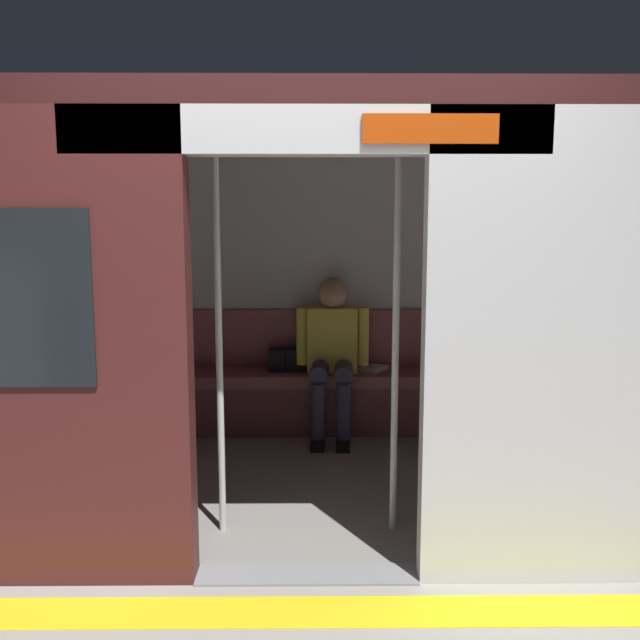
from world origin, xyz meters
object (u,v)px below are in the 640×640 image
at_px(handbag, 286,359).
at_px(grab_pole_door, 219,337).
at_px(bench_seat, 310,386).
at_px(train_car, 297,245).
at_px(book, 374,368).
at_px(person_seated, 332,346).
at_px(grab_pole_far, 396,336).

bearing_deg(handbag, grab_pole_door, 81.56).
bearing_deg(bench_seat, grab_pole_door, 75.30).
xyz_separation_m(train_car, bench_seat, (-0.07, -1.00, -1.12)).
xyz_separation_m(train_car, book, (-0.57, -1.08, -1.00)).
relative_size(person_seated, handbag, 4.59).
bearing_deg(train_car, book, -117.88).
bearing_deg(train_car, grab_pole_far, 126.43).
bearing_deg(person_seated, grab_pole_door, 69.50).
distance_m(handbag, grab_pole_far, 1.96).
distance_m(book, grab_pole_door, 2.11).
xyz_separation_m(train_car, person_seated, (-0.24, -0.95, -0.79)).
bearing_deg(book, train_car, 95.12).
height_order(train_car, grab_pole_far, train_car).
distance_m(handbag, book, 0.69).
bearing_deg(book, person_seated, 53.88).
xyz_separation_m(train_car, grab_pole_far, (-0.52, 0.71, -0.44)).
distance_m(person_seated, book, 0.40).
distance_m(train_car, grab_pole_far, 0.98).
bearing_deg(handbag, grab_pole_far, 109.56).
bearing_deg(grab_pole_far, person_seated, -80.46).
height_order(handbag, book, handbag).
height_order(person_seated, grab_pole_door, grab_pole_door).
bearing_deg(grab_pole_door, handbag, -98.44).
distance_m(bench_seat, person_seated, 0.37).
height_order(person_seated, grab_pole_far, grab_pole_far).
xyz_separation_m(book, grab_pole_door, (0.95, 1.79, 0.56)).
distance_m(train_car, handbag, 1.43).
distance_m(bench_seat, book, 0.52).
height_order(bench_seat, person_seated, person_seated).
height_order(train_car, handbag, train_car).
bearing_deg(grab_pole_door, book, -117.90).
bearing_deg(grab_pole_far, train_car, -53.57).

